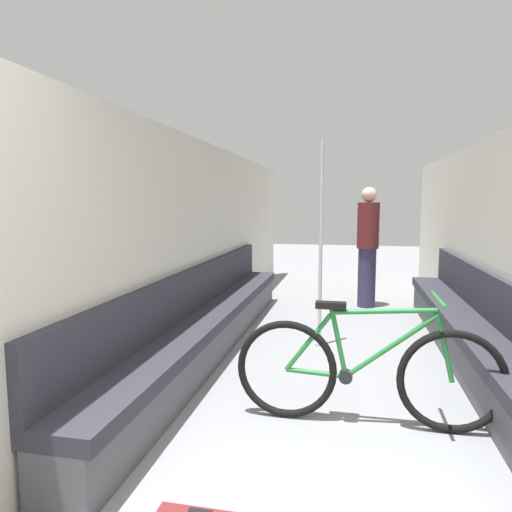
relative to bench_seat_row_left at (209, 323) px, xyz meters
name	(u,v)px	position (x,y,z in m)	size (l,w,h in m)	color
wall_left	(183,246)	(-0.23, -0.07, 0.77)	(0.10, 9.77, 2.10)	beige
bench_seat_row_left	(209,323)	(0.00, 0.00, 0.00)	(0.41, 4.94, 0.84)	#4C4C51
bench_seat_row_right	(476,339)	(2.44, 0.00, 0.00)	(0.41, 4.94, 0.84)	#4C4C51
bicycle	(366,372)	(1.46, -1.22, 0.08)	(1.74, 0.46, 0.88)	black
grab_pole_near	(321,248)	(1.05, 0.42, 0.73)	(0.08, 0.08, 2.08)	gray
passenger_standing	(368,246)	(1.58, 2.32, 0.58)	(0.30, 0.30, 1.68)	#332D4C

